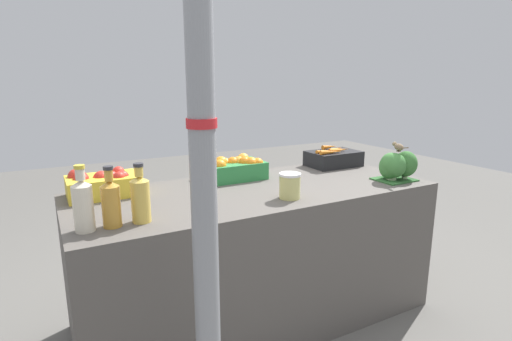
% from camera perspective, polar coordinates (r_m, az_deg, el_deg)
% --- Properties ---
extents(ground_plane, '(10.00, 10.00, 0.00)m').
position_cam_1_polar(ground_plane, '(2.48, 0.00, -19.90)').
color(ground_plane, '#605E59').
extents(market_table, '(1.94, 0.80, 0.77)m').
position_cam_1_polar(market_table, '(2.30, 0.00, -11.84)').
color(market_table, '#56514C').
rests_on(market_table, ground_plane).
extents(support_pole, '(0.10, 0.10, 2.22)m').
position_cam_1_polar(support_pole, '(1.24, -7.62, 1.74)').
color(support_pole, gray).
rests_on(support_pole, ground_plane).
extents(apple_crate, '(0.35, 0.23, 0.14)m').
position_cam_1_polar(apple_crate, '(2.16, -21.07, -1.76)').
color(apple_crate, gold).
rests_on(apple_crate, market_table).
extents(orange_crate, '(0.35, 0.23, 0.14)m').
position_cam_1_polar(orange_crate, '(2.36, -3.00, 0.36)').
color(orange_crate, '#2D8442').
rests_on(orange_crate, market_table).
extents(carrot_crate, '(0.35, 0.23, 0.13)m').
position_cam_1_polar(carrot_crate, '(2.76, 11.00, 1.79)').
color(carrot_crate, black).
rests_on(carrot_crate, market_table).
extents(broccoli_pile, '(0.23, 0.18, 0.17)m').
position_cam_1_polar(broccoli_pile, '(2.45, 19.28, 0.66)').
color(broccoli_pile, '#2D602D').
rests_on(broccoli_pile, market_table).
extents(juice_bottle_cloudy, '(0.08, 0.08, 0.26)m').
position_cam_1_polar(juice_bottle_cloudy, '(1.68, -23.48, -4.42)').
color(juice_bottle_cloudy, beige).
rests_on(juice_bottle_cloudy, market_table).
extents(juice_bottle_amber, '(0.07, 0.07, 0.25)m').
position_cam_1_polar(juice_bottle_amber, '(1.69, -20.02, -4.26)').
color(juice_bottle_amber, gold).
rests_on(juice_bottle_amber, market_table).
extents(juice_bottle_golden, '(0.08, 0.08, 0.25)m').
position_cam_1_polar(juice_bottle_golden, '(1.71, -16.18, -3.74)').
color(juice_bottle_golden, gold).
rests_on(juice_bottle_golden, market_table).
extents(pickle_jar, '(0.11, 0.11, 0.13)m').
position_cam_1_polar(pickle_jar, '(1.98, 4.85, -2.18)').
color(pickle_jar, '#D1CC75').
rests_on(pickle_jar, market_table).
extents(sparrow_bird, '(0.05, 0.14, 0.05)m').
position_cam_1_polar(sparrow_bird, '(2.44, 19.69, 3.22)').
color(sparrow_bird, '#4C3D2D').
rests_on(sparrow_bird, broccoli_pile).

